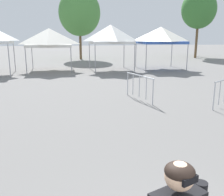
% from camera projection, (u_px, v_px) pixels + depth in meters
% --- Properties ---
extents(canopy_tent_center, '(3.43, 3.43, 3.24)m').
position_uv_depth(canopy_tent_center, '(49.00, 38.00, 19.62)').
color(canopy_tent_center, '#9E9EA3').
rests_on(canopy_tent_center, ground).
extents(canopy_tent_left_of_center, '(3.24, 3.24, 3.51)m').
position_uv_depth(canopy_tent_left_of_center, '(111.00, 34.00, 19.57)').
color(canopy_tent_left_of_center, '#9E9EA3').
rests_on(canopy_tent_left_of_center, ground).
extents(canopy_tent_far_right, '(3.53, 3.53, 3.37)m').
position_uv_depth(canopy_tent_far_right, '(161.00, 35.00, 20.38)').
color(canopy_tent_far_right, '#9E9EA3').
rests_on(canopy_tent_far_right, ground).
extents(tree_behind_tents_center, '(4.67, 4.67, 7.75)m').
position_uv_depth(tree_behind_tents_center, '(80.00, 13.00, 28.53)').
color(tree_behind_tents_center, brown).
rests_on(tree_behind_tents_center, ground).
extents(tree_behind_tents_right, '(3.31, 3.31, 7.19)m').
position_uv_depth(tree_behind_tents_right, '(198.00, 14.00, 32.26)').
color(tree_behind_tents_right, brown).
rests_on(tree_behind_tents_right, ground).
extents(tree_behind_tents_left, '(4.05, 4.05, 7.92)m').
position_uv_depth(tree_behind_tents_left, '(199.00, 9.00, 30.05)').
color(tree_behind_tents_left, brown).
rests_on(tree_behind_tents_left, ground).
extents(crowd_barrier_near_person, '(0.63, 2.03, 1.08)m').
position_uv_depth(crowd_barrier_near_person, '(139.00, 82.00, 10.85)').
color(crowd_barrier_near_person, '#B7BABF').
rests_on(crowd_barrier_near_person, ground).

